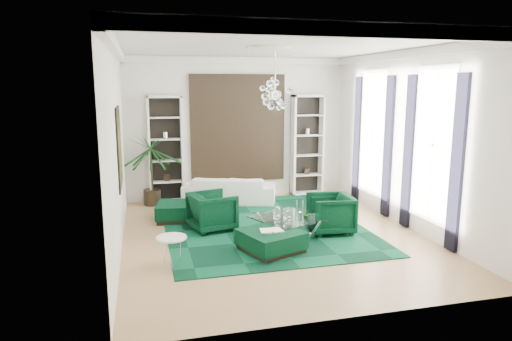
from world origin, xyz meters
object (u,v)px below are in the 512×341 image
object	(u,v)px
armchair_left	(212,211)
ottoman_side	(177,212)
coffee_table	(288,227)
ottoman_front	(271,241)
armchair_right	(330,214)
palm	(151,159)
side_table	(172,252)
sofa	(229,190)

from	to	relation	value
armchair_left	ottoman_side	world-z (taller)	armchair_left
coffee_table	ottoman_front	xyz separation A→B (m)	(-0.56, -0.72, -0.01)
armchair_left	armchair_right	xyz separation A→B (m)	(2.38, -0.78, 0.00)
coffee_table	palm	bearing A→B (deg)	128.40
ottoman_side	ottoman_front	distance (m)	2.91
armchair_left	side_table	world-z (taller)	armchair_left
sofa	armchair_left	distance (m)	2.33
armchair_right	armchair_left	bearing A→B (deg)	-101.64
armchair_left	side_table	distance (m)	2.06
sofa	ottoman_side	world-z (taller)	sofa
ottoman_side	ottoman_front	bearing A→B (deg)	-58.09
armchair_right	ottoman_front	size ratio (longest dim) A/B	0.89
sofa	palm	world-z (taller)	palm
side_table	armchair_right	bearing A→B (deg)	16.89
side_table	armchair_left	bearing A→B (deg)	61.56
coffee_table	side_table	world-z (taller)	side_table
armchair_left	ottoman_side	xyz separation A→B (m)	(-0.68, 0.90, -0.21)
armchair_left	side_table	xyz separation A→B (m)	(-0.98, -1.80, -0.16)
ottoman_side	palm	size ratio (longest dim) A/B	0.38
ottoman_side	side_table	size ratio (longest dim) A/B	1.73
sofa	palm	distance (m)	2.18
armchair_right	sofa	bearing A→B (deg)	-145.35
sofa	ottoman_front	size ratio (longest dim) A/B	2.39
armchair_right	side_table	bearing A→B (deg)	-66.48
armchair_left	armchair_right	world-z (taller)	same
ottoman_front	sofa	bearing A→B (deg)	91.04
armchair_left	coffee_table	bearing A→B (deg)	-134.90
ottoman_side	ottoman_front	world-z (taller)	same
ottoman_side	armchair_right	bearing A→B (deg)	-28.94
ottoman_front	palm	xyz separation A→B (m)	(-2.05, 4.02, 1.00)
sofa	ottoman_side	distance (m)	1.96
sofa	armchair_right	distance (m)	3.37
armchair_right	side_table	xyz separation A→B (m)	(-3.35, -1.02, -0.16)
sofa	ottoman_front	bearing A→B (deg)	108.90
sofa	ottoman_side	bearing A→B (deg)	59.12
ottoman_side	coffee_table	bearing A→B (deg)	-39.79
armchair_left	side_table	bearing A→B (deg)	137.36
coffee_table	palm	size ratio (longest dim) A/B	0.50
side_table	ottoman_side	bearing A→B (deg)	83.66
armchair_right	coffee_table	distance (m)	0.98
armchair_left	ottoman_front	bearing A→B (deg)	-165.39
ottoman_front	palm	bearing A→B (deg)	117.06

